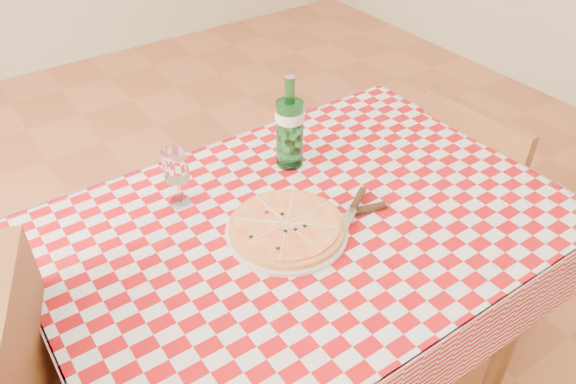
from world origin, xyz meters
name	(u,v)px	position (x,y,z in m)	size (l,w,h in m)	color
dining_table	(307,248)	(0.00, 0.00, 0.66)	(1.20, 0.80, 0.75)	brown
tablecloth	(308,221)	(0.00, 0.00, 0.75)	(1.30, 0.90, 0.01)	#9D090E
chair_near	(475,194)	(0.75, 0.03, 0.48)	(0.40, 0.40, 0.85)	brown
pizza_plate	(287,227)	(-0.07, -0.01, 0.78)	(0.30, 0.30, 0.04)	#CC8C44
water_bottle	(290,120)	(0.11, 0.23, 0.90)	(0.08, 0.08, 0.29)	#196429
wine_glass	(177,178)	(-0.23, 0.25, 0.84)	(0.06, 0.06, 0.16)	white
cutlery	(352,211)	(0.10, -0.05, 0.77)	(0.24, 0.20, 0.03)	silver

